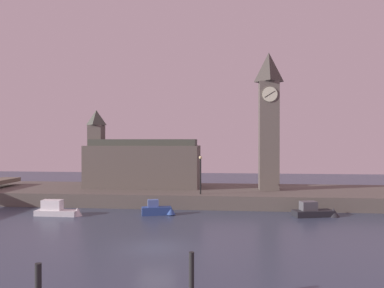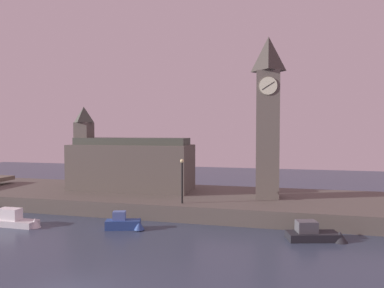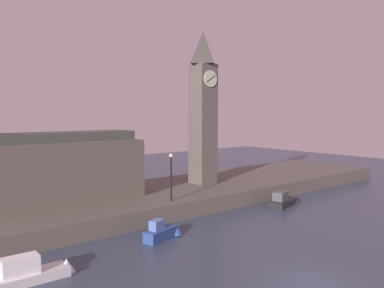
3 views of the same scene
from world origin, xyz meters
name	(u,v)px [view 2 (image 2 of 3)]	position (x,y,z in m)	size (l,w,h in m)	color
far_embankment	(177,200)	(0.00, 20.00, 0.75)	(70.00, 12.00, 1.50)	#5B544C
clock_tower	(268,115)	(9.63, 20.06, 9.92)	(2.49, 2.53, 16.26)	#5B544C
parliament_hall	(128,164)	(-6.20, 21.25, 4.48)	(14.08, 5.35, 9.70)	#5B544C
streetlamp	(182,176)	(1.87, 15.36, 4.06)	(0.36, 0.36, 4.14)	black
boat_ferry_white	(18,221)	(-11.36, 9.88, 0.49)	(4.70, 1.40, 1.73)	silver
boat_tour_blue	(125,223)	(-1.95, 11.18, 0.51)	(3.50, 1.73, 1.49)	#2D4C93
boat_barge_dark	(319,235)	(13.41, 11.90, 0.45)	(4.73, 2.35, 1.59)	#232328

